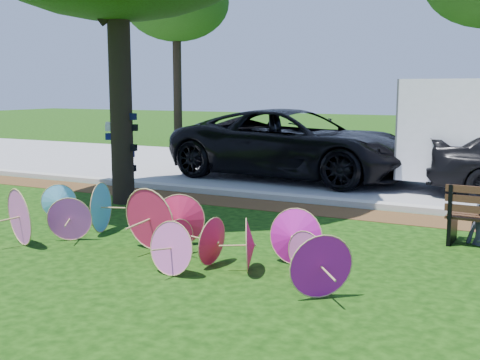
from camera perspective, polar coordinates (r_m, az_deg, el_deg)
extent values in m
plane|color=black|center=(7.99, -9.85, -8.10)|extent=(90.00, 90.00, 0.00)
cube|color=#472D16|center=(11.79, 3.35, -2.48)|extent=(90.00, 1.00, 0.01)
cube|color=#B7B5AD|center=(12.41, 4.65, -1.67)|extent=(90.00, 0.30, 0.12)
cube|color=gray|center=(16.29, 10.22, 0.52)|extent=(90.00, 8.00, 0.01)
cylinder|color=black|center=(12.15, -11.29, 9.22)|extent=(0.44, 0.44, 4.87)
cone|color=#D95DB7|center=(7.50, 6.48, -6.88)|extent=(0.58, 0.27, 0.58)
cone|color=#BE149C|center=(7.87, 5.15, -5.42)|extent=(0.76, 0.24, 0.76)
cone|color=#C81C46|center=(8.39, -5.98, -5.39)|extent=(0.25, 0.52, 0.52)
cone|color=#D95DB7|center=(7.54, -6.33, -6.35)|extent=(0.70, 0.29, 0.69)
cone|color=blue|center=(9.10, -7.72, -3.53)|extent=(0.25, 0.76, 0.76)
cone|color=#BE149C|center=(6.71, 7.54, -8.01)|extent=(0.68, 0.64, 0.75)
cone|color=#D95DB7|center=(9.40, -19.86, -3.26)|extent=(0.86, 0.50, 0.86)
cone|color=#5DB8E6|center=(9.88, -13.33, -2.53)|extent=(0.34, 0.82, 0.81)
cone|color=#F655CE|center=(9.48, -15.81, -3.53)|extent=(0.66, 0.49, 0.68)
cone|color=#C81C46|center=(7.57, 1.02, -6.21)|extent=(0.41, 0.67, 0.70)
cone|color=#C81C46|center=(7.84, -2.39, -5.86)|extent=(0.17, 0.65, 0.65)
cone|color=#C81C46|center=(8.66, -8.30, -3.62)|extent=(0.94, 0.35, 0.93)
cone|color=#C81C46|center=(8.84, -5.79, -3.84)|extent=(0.74, 0.52, 0.77)
cone|color=#5DB8E6|center=(11.06, -16.82, -1.99)|extent=(0.56, 0.47, 0.62)
imported|color=black|center=(15.36, 5.18, 3.40)|extent=(6.50, 3.35, 1.75)
cylinder|color=black|center=(25.87, -5.96, 9.15)|extent=(0.36, 0.36, 5.00)
ellipsoid|color=#1A340C|center=(26.11, -6.07, 16.41)|extent=(4.40, 4.40, 3.20)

